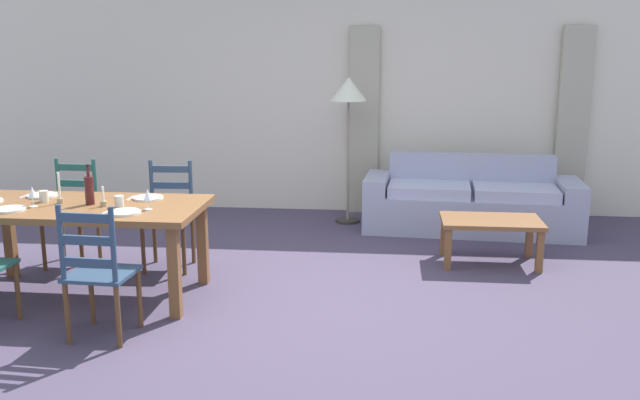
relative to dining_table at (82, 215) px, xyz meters
name	(u,v)px	position (x,y,z in m)	size (l,w,h in m)	color
ground_plane	(278,306)	(1.55, -0.06, -0.67)	(9.60, 9.60, 0.02)	#473C52
wall_far	(321,99)	(1.55, 3.24, 0.69)	(9.60, 0.16, 2.70)	beige
curtain_panel_left	(364,121)	(2.08, 3.10, 0.44)	(0.35, 0.08, 2.20)	#B3AC92
curtain_panel_right	(572,124)	(4.48, 3.10, 0.44)	(0.35, 0.08, 2.20)	#B3AC92
dining_table	(82,215)	(0.00, 0.00, 0.00)	(1.90, 0.96, 0.75)	brown
dining_chair_near_right	(98,272)	(0.46, -0.79, -0.19)	(0.44, 0.42, 0.96)	navy
dining_chair_far_left	(73,213)	(-0.47, 0.79, -0.19)	(0.43, 0.42, 0.96)	#245A4E
dining_chair_far_right	(169,215)	(0.43, 0.79, -0.19)	(0.44, 0.42, 0.96)	#2E445D
dinner_plate_near_left	(9,209)	(-0.45, -0.25, 0.10)	(0.24, 0.24, 0.02)	white
dinner_plate_near_right	(125,212)	(0.45, -0.25, 0.10)	(0.24, 0.24, 0.02)	white
fork_near_right	(105,213)	(0.30, -0.25, 0.09)	(0.02, 0.17, 0.01)	silver
dinner_plate_far_left	(42,195)	(-0.45, 0.25, 0.10)	(0.24, 0.24, 0.02)	white
fork_far_left	(25,196)	(-0.60, 0.25, 0.09)	(0.02, 0.17, 0.01)	silver
dinner_plate_far_right	(148,198)	(0.45, 0.25, 0.10)	(0.24, 0.24, 0.02)	white
fork_far_right	(130,198)	(0.30, 0.25, 0.09)	(0.02, 0.17, 0.01)	silver
wine_bottle	(89,190)	(0.07, 0.01, 0.20)	(0.07, 0.07, 0.32)	#471919
wine_glass_near_left	(32,193)	(-0.33, -0.12, 0.20)	(0.06, 0.06, 0.16)	white
wine_glass_near_right	(148,195)	(0.58, -0.12, 0.20)	(0.06, 0.06, 0.16)	white
coffee_cup_primary	(119,201)	(0.33, -0.05, 0.13)	(0.07, 0.07, 0.09)	beige
coffee_cup_secondary	(44,196)	(-0.34, 0.06, 0.13)	(0.07, 0.07, 0.09)	beige
candle_tall	(60,195)	(-0.18, 0.02, 0.16)	(0.05, 0.05, 0.25)	#998C66
candle_short	(103,201)	(0.20, -0.04, 0.13)	(0.05, 0.05, 0.16)	#998C66
couch	(470,203)	(3.29, 2.40, -0.37)	(2.33, 0.96, 0.80)	#A0A1BB
coffee_table	(491,226)	(3.33, 1.19, -0.31)	(0.90, 0.56, 0.42)	brown
standing_lamp	(349,98)	(1.93, 2.59, 0.75)	(0.40, 0.40, 1.64)	#332D28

